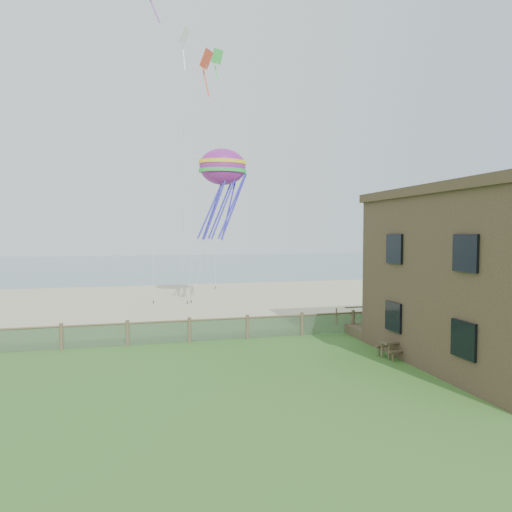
% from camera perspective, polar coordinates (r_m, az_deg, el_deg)
% --- Properties ---
extents(ground, '(160.00, 160.00, 0.00)m').
position_cam_1_polar(ground, '(18.50, 3.34, -14.38)').
color(ground, '#2E6322').
rests_on(ground, ground).
extents(sand_beach, '(72.00, 20.00, 0.02)m').
position_cam_1_polar(sand_beach, '(39.58, -6.44, -5.11)').
color(sand_beach, '#C1B58B').
rests_on(sand_beach, ground).
extents(ocean, '(160.00, 68.00, 0.02)m').
position_cam_1_polar(ocean, '(83.18, -10.64, -0.97)').
color(ocean, slate).
rests_on(ocean, ground).
extents(chainlink_fence, '(36.20, 0.20, 1.25)m').
position_cam_1_polar(chainlink_fence, '(23.96, -1.08, -9.01)').
color(chainlink_fence, '#493729').
rests_on(chainlink_fence, ground).
extents(motel_deck, '(15.00, 2.00, 0.50)m').
position_cam_1_polar(motel_deck, '(29.01, 25.54, -7.81)').
color(motel_deck, brown).
rests_on(motel_deck, ground).
extents(picnic_table, '(1.74, 1.40, 0.68)m').
position_cam_1_polar(picnic_table, '(21.50, 17.26, -11.10)').
color(picnic_table, brown).
rests_on(picnic_table, ground).
extents(octopus_kite, '(3.51, 2.50, 7.14)m').
position_cam_1_polar(octopus_kite, '(33.43, -4.17, 7.94)').
color(octopus_kite, '#DC2242').
extents(kite_white, '(2.10, 1.93, 2.64)m').
position_cam_1_polar(kite_white, '(38.10, -8.95, 24.64)').
color(kite_white, white).
extents(kite_red, '(2.10, 2.01, 2.62)m').
position_cam_1_polar(kite_red, '(33.47, -6.21, 22.19)').
color(kite_red, '#EE4A2A').
extents(kite_green, '(1.77, 2.01, 2.51)m').
position_cam_1_polar(kite_green, '(43.61, -4.86, 22.84)').
color(kite_green, green).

